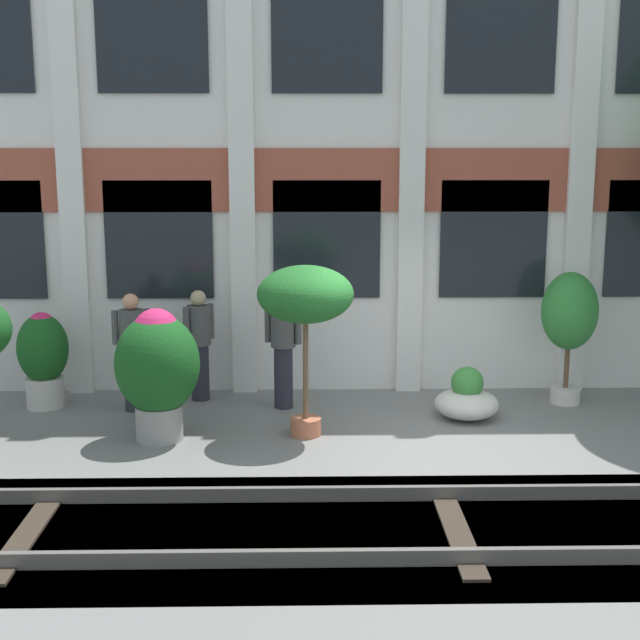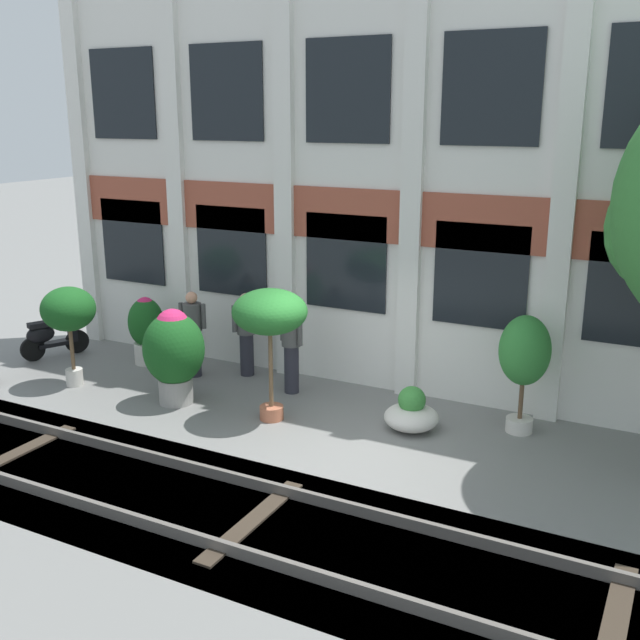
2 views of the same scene
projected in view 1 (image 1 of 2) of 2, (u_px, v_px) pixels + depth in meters
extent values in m
plane|color=slate|center=(432.00, 447.00, 10.81)|extent=(80.00, 80.00, 0.00)
cube|color=silver|center=(410.00, 126.00, 12.83)|extent=(14.51, 0.50, 7.72)
cube|color=#9E4C38|center=(411.00, 180.00, 12.72)|extent=(14.51, 0.06, 0.90)
cube|color=silver|center=(68.00, 125.00, 12.44)|extent=(0.36, 0.16, 7.72)
cube|color=silver|center=(241.00, 125.00, 12.48)|extent=(0.36, 0.16, 7.72)
cube|color=silver|center=(413.00, 126.00, 12.53)|extent=(0.36, 0.16, 7.72)
cube|color=silver|center=(583.00, 126.00, 12.58)|extent=(0.36, 0.16, 7.72)
cube|color=black|center=(159.00, 240.00, 12.80)|extent=(1.55, 0.04, 1.70)
cube|color=black|center=(327.00, 240.00, 12.85)|extent=(1.55, 0.04, 1.70)
cube|color=black|center=(493.00, 239.00, 12.90)|extent=(1.55, 0.04, 1.70)
cube|color=black|center=(152.00, 30.00, 12.24)|extent=(1.55, 0.04, 1.70)
cube|color=black|center=(327.00, 30.00, 12.28)|extent=(1.55, 0.04, 1.70)
cube|color=black|center=(501.00, 31.00, 12.33)|extent=(1.55, 0.04, 1.70)
cube|color=#4C473F|center=(466.00, 543.00, 8.53)|extent=(22.51, 2.80, 0.28)
cube|color=#605B56|center=(482.00, 556.00, 7.78)|extent=(22.51, 0.07, 0.15)
cube|color=#605B56|center=(454.00, 493.00, 9.19)|extent=(22.51, 0.07, 0.15)
cube|color=#382D23|center=(29.00, 532.00, 8.42)|extent=(0.24, 2.10, 0.03)
cube|color=#382D23|center=(456.00, 528.00, 8.49)|extent=(0.24, 2.10, 0.03)
cylinder|color=#B76647|center=(306.00, 426.00, 11.22)|extent=(0.39, 0.39, 0.22)
cylinder|color=brown|center=(306.00, 362.00, 11.06)|extent=(0.07, 0.07, 1.44)
ellipsoid|color=#236B28|center=(305.00, 294.00, 10.89)|extent=(1.19, 1.19, 0.71)
ellipsoid|color=beige|center=(467.00, 404.00, 11.89)|extent=(0.86, 0.86, 0.39)
sphere|color=#388438|center=(467.00, 383.00, 11.84)|extent=(0.44, 0.44, 0.44)
cylinder|color=beige|center=(565.00, 395.00, 12.61)|extent=(0.41, 0.41, 0.23)
cylinder|color=brown|center=(567.00, 357.00, 12.50)|extent=(0.07, 0.07, 0.88)
ellipsoid|color=#2D7A33|center=(570.00, 311.00, 12.37)|extent=(0.78, 0.78, 1.09)
cylinder|color=beige|center=(45.00, 392.00, 12.41)|extent=(0.52, 0.52, 0.43)
ellipsoid|color=#19561E|center=(43.00, 348.00, 12.29)|extent=(0.70, 0.70, 0.97)
sphere|color=#DB2866|center=(41.00, 326.00, 12.22)|extent=(0.38, 0.38, 0.38)
cylinder|color=gray|center=(159.00, 422.00, 11.03)|extent=(0.58, 0.58, 0.44)
ellipsoid|color=#19561E|center=(157.00, 364.00, 10.88)|extent=(1.04, 1.04, 1.24)
sphere|color=#DB2866|center=(156.00, 332.00, 10.80)|extent=(0.57, 0.57, 0.57)
cylinder|color=#282833|center=(134.00, 379.00, 12.21)|extent=(0.26, 0.26, 0.89)
cylinder|color=#4C4C4C|center=(132.00, 328.00, 12.07)|extent=(0.34, 0.34, 0.52)
sphere|color=tan|center=(131.00, 302.00, 12.00)|extent=(0.22, 0.22, 0.22)
cylinder|color=#4C4C4C|center=(115.00, 327.00, 12.00)|extent=(0.09, 0.09, 0.47)
cylinder|color=#4C4C4C|center=(148.00, 326.00, 12.12)|extent=(0.09, 0.09, 0.47)
cylinder|color=#282833|center=(200.00, 372.00, 12.72)|extent=(0.26, 0.26, 0.81)
cylinder|color=#4C4C4C|center=(199.00, 325.00, 12.59)|extent=(0.34, 0.34, 0.56)
sphere|color=tan|center=(198.00, 298.00, 12.51)|extent=(0.22, 0.22, 0.22)
cylinder|color=#4C4C4C|center=(186.00, 325.00, 12.43)|extent=(0.09, 0.09, 0.50)
cylinder|color=#4C4C4C|center=(211.00, 321.00, 12.74)|extent=(0.09, 0.09, 0.50)
cylinder|color=#282833|center=(283.00, 377.00, 12.33)|extent=(0.26, 0.26, 0.87)
cylinder|color=#4C4C4C|center=(283.00, 328.00, 12.20)|extent=(0.34, 0.34, 0.51)
sphere|color=tan|center=(283.00, 302.00, 12.13)|extent=(0.22, 0.22, 0.22)
cylinder|color=#4C4C4C|center=(268.00, 326.00, 12.25)|extent=(0.09, 0.09, 0.46)
cylinder|color=#4C4C4C|center=(298.00, 327.00, 12.13)|extent=(0.09, 0.09, 0.46)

